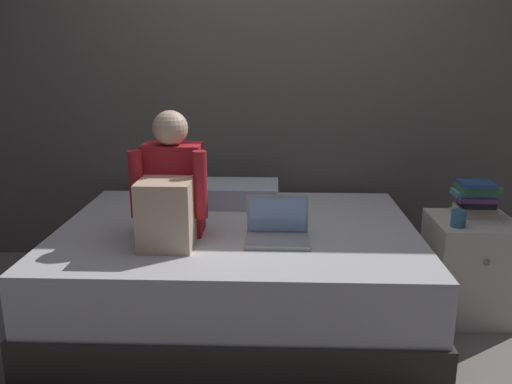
{
  "coord_description": "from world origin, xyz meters",
  "views": [
    {
      "loc": [
        0.01,
        -2.47,
        1.46
      ],
      "look_at": [
        -0.09,
        0.1,
        0.77
      ],
      "focal_mm": 36.95,
      "sensor_mm": 36.0,
      "label": 1
    }
  ],
  "objects": [
    {
      "name": "pillow",
      "position": [
        -0.25,
        0.75,
        0.58
      ],
      "size": [
        0.56,
        0.36,
        0.13
      ],
      "primitive_type": "cube",
      "color": "silver",
      "rests_on": "bed"
    },
    {
      "name": "bed",
      "position": [
        -0.2,
        0.3,
        0.26
      ],
      "size": [
        2.0,
        1.5,
        0.52
      ],
      "color": "#332D2B",
      "rests_on": "ground_plane"
    },
    {
      "name": "ground_plane",
      "position": [
        0.0,
        0.0,
        0.0
      ],
      "size": [
        8.0,
        8.0,
        0.0
      ],
      "primitive_type": "plane",
      "color": "gray"
    },
    {
      "name": "wall_back",
      "position": [
        0.0,
        1.2,
        1.35
      ],
      "size": [
        5.6,
        0.1,
        2.7
      ],
      "primitive_type": "cube",
      "color": "#605B56",
      "rests_on": "ground_plane"
    },
    {
      "name": "book_stack",
      "position": [
        1.11,
        0.36,
        0.67
      ],
      "size": [
        0.24,
        0.18,
        0.21
      ],
      "color": "beige",
      "rests_on": "nightstand"
    },
    {
      "name": "person_sitting",
      "position": [
        -0.52,
        0.09,
        0.77
      ],
      "size": [
        0.39,
        0.44,
        0.66
      ],
      "color": "#B21E28",
      "rests_on": "bed"
    },
    {
      "name": "mug",
      "position": [
        0.97,
        0.19,
        0.61
      ],
      "size": [
        0.08,
        0.08,
        0.09
      ],
      "primitive_type": "cylinder",
      "color": "teal",
      "rests_on": "nightstand"
    },
    {
      "name": "nightstand",
      "position": [
        1.1,
        0.31,
        0.28
      ],
      "size": [
        0.44,
        0.46,
        0.57
      ],
      "color": "beige",
      "rests_on": "ground_plane"
    },
    {
      "name": "laptop",
      "position": [
        0.02,
        0.08,
        0.57
      ],
      "size": [
        0.32,
        0.23,
        0.22
      ],
      "color": "#9EA0A5",
      "rests_on": "bed"
    }
  ]
}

